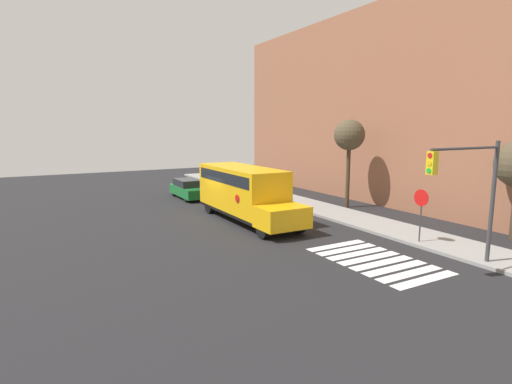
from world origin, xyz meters
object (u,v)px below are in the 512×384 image
object	(u,v)px
parked_car	(188,189)
stop_sign	(421,207)
school_bus	(244,190)
traffic_light	(473,185)
tree_far_sidewalk	(349,136)

from	to	relation	value
parked_car	stop_sign	size ratio (longest dim) A/B	1.72
school_bus	parked_car	xyz separation A→B (m)	(-8.80, -0.36, -1.06)
parked_car	traffic_light	xyz separation A→B (m)	(20.63, 3.86, 2.64)
school_bus	traffic_light	world-z (taller)	traffic_light
parked_car	traffic_light	distance (m)	21.15
traffic_light	tree_far_sidewalk	world-z (taller)	tree_far_sidewalk
parked_car	stop_sign	world-z (taller)	stop_sign
school_bus	stop_sign	world-z (taller)	school_bus
school_bus	tree_far_sidewalk	bearing A→B (deg)	89.54
tree_far_sidewalk	parked_car	bearing A→B (deg)	-136.63
school_bus	stop_sign	size ratio (longest dim) A/B	3.43
school_bus	tree_far_sidewalk	world-z (taller)	tree_far_sidewalk
traffic_light	tree_far_sidewalk	xyz separation A→B (m)	(-11.77, 4.51, 1.52)
traffic_light	parked_car	bearing A→B (deg)	-169.41
school_bus	stop_sign	bearing A→B (deg)	29.50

